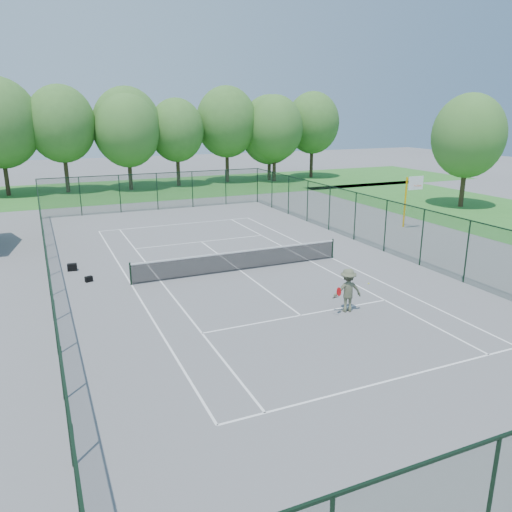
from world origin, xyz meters
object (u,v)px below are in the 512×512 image
object	(u,v)px
tennis_net	(240,260)
basketball_goal	(411,192)
sports_bag_a	(72,267)
tennis_player	(348,290)

from	to	relation	value
tennis_net	basketball_goal	world-z (taller)	basketball_goal
tennis_net	sports_bag_a	distance (m)	8.56
basketball_goal	tennis_player	bearing A→B (deg)	-138.59
tennis_net	basketball_goal	bearing A→B (deg)	16.21
basketball_goal	tennis_player	size ratio (longest dim) A/B	1.64
basketball_goal	sports_bag_a	world-z (taller)	basketball_goal
tennis_net	sports_bag_a	xyz separation A→B (m)	(-7.83, 3.44, -0.39)
tennis_net	sports_bag_a	bearing A→B (deg)	156.30
tennis_net	basketball_goal	xyz separation A→B (m)	(14.29, 4.15, 1.99)
basketball_goal	tennis_player	xyz separation A→B (m)	(-12.36, -10.90, -1.67)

